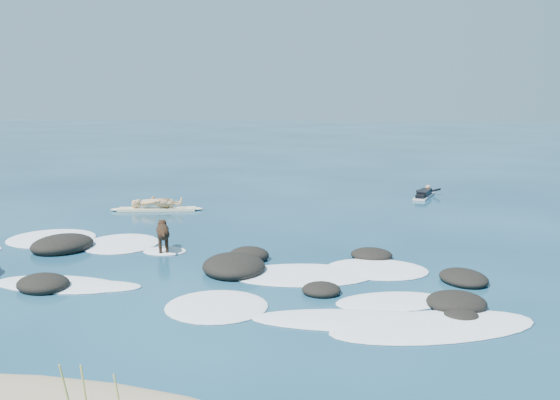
# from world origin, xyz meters

# --- Properties ---
(ground) EXTENTS (160.00, 160.00, 0.00)m
(ground) POSITION_xyz_m (0.00, 0.00, 0.00)
(ground) COLOR #0A2642
(ground) RESTS_ON ground
(reef_rocks) EXTENTS (14.23, 6.92, 0.52)m
(reef_rocks) POSITION_xyz_m (-1.28, -1.22, 0.11)
(reef_rocks) COLOR black
(reef_rocks) RESTS_ON ground
(breaking_foam) EXTENTS (15.27, 8.09, 0.12)m
(breaking_foam) POSITION_xyz_m (-0.48, -1.17, 0.01)
(breaking_foam) COLOR white
(breaking_foam) RESTS_ON ground
(standing_surfer_rig) EXTENTS (3.13, 1.06, 1.79)m
(standing_surfer_rig) POSITION_xyz_m (-2.77, 6.50, 0.71)
(standing_surfer_rig) COLOR beige
(standing_surfer_rig) RESTS_ON ground
(paddling_surfer_rig) EXTENTS (1.18, 2.23, 0.39)m
(paddling_surfer_rig) POSITION_xyz_m (6.50, 10.74, 0.13)
(paddling_surfer_rig) COLOR silver
(paddling_surfer_rig) RESTS_ON ground
(dog) EXTENTS (0.60, 1.18, 0.78)m
(dog) POSITION_xyz_m (-0.67, 1.06, 0.52)
(dog) COLOR black
(dog) RESTS_ON ground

